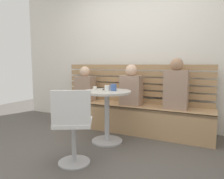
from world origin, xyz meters
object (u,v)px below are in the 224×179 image
at_px(person_child_middle, 131,87).
at_px(cafe_table, 107,106).
at_px(booth_bench, 128,117).
at_px(cup_espresso_small, 95,88).
at_px(phone_on_table, 106,89).
at_px(cup_ceramic_white, 107,88).
at_px(person_adult, 176,86).
at_px(white_chair, 73,124).
at_px(person_child_left, 85,86).
at_px(cup_mug_blue, 113,87).

bearing_deg(person_child_middle, cafe_table, -100.91).
bearing_deg(booth_bench, cup_espresso_small, -109.89).
height_order(person_child_middle, phone_on_table, person_child_middle).
bearing_deg(cup_ceramic_white, cup_espresso_small, -153.20).
xyz_separation_m(cafe_table, person_adult, (0.84, 0.63, 0.26)).
relative_size(booth_bench, phone_on_table, 19.29).
bearing_deg(phone_on_table, person_adult, 14.31).
bearing_deg(white_chair, booth_bench, 87.81).
bearing_deg(cup_ceramic_white, person_child_left, 142.62).
relative_size(white_chair, person_child_left, 1.34).
relative_size(person_adult, person_child_middle, 1.14).
relative_size(person_child_left, person_child_middle, 0.95).
bearing_deg(cup_mug_blue, person_adult, 36.89).
distance_m(white_chair, person_adult, 1.68).
distance_m(person_adult, person_child_middle, 0.72).
xyz_separation_m(person_adult, cup_espresso_small, (-1.02, -0.65, -0.02)).
distance_m(booth_bench, cup_espresso_small, 0.89).
xyz_separation_m(white_chair, cup_ceramic_white, (-0.03, 0.86, 0.31)).
height_order(booth_bench, phone_on_table, phone_on_table).
bearing_deg(cup_espresso_small, person_adult, 32.67).
relative_size(person_child_middle, phone_on_table, 4.79).
bearing_deg(booth_bench, phone_on_table, -106.02).
bearing_deg(phone_on_table, person_child_left, 130.16).
xyz_separation_m(cup_espresso_small, cup_ceramic_white, (0.16, 0.08, 0.01)).
bearing_deg(cup_espresso_small, cafe_table, 8.24).
height_order(person_child_left, person_child_middle, person_child_middle).
xyz_separation_m(cup_ceramic_white, phone_on_table, (-0.06, 0.08, -0.03)).
relative_size(cafe_table, person_child_left, 1.17).
xyz_separation_m(person_child_left, cup_ceramic_white, (0.77, -0.59, 0.06)).
height_order(booth_bench, person_adult, person_adult).
height_order(person_child_middle, cup_ceramic_white, person_child_middle).
xyz_separation_m(cup_espresso_small, cup_mug_blue, (0.26, 0.08, 0.02)).
bearing_deg(phone_on_table, person_child_middle, 53.43).
relative_size(white_chair, cup_espresso_small, 15.18).
bearing_deg(person_adult, phone_on_table, -151.75).
distance_m(white_chair, cup_ceramic_white, 0.91).
height_order(cafe_table, cup_mug_blue, cup_mug_blue).
bearing_deg(cafe_table, cup_ceramic_white, 112.79).
height_order(person_child_middle, cup_espresso_small, person_child_middle).
bearing_deg(cafe_table, phone_on_table, 123.28).
bearing_deg(person_child_left, cup_mug_blue, -34.07).
distance_m(cup_espresso_small, cup_mug_blue, 0.27).
bearing_deg(person_child_middle, cup_espresso_small, -114.79).
relative_size(person_adult, person_child_left, 1.20).
distance_m(person_adult, person_child_left, 1.63).
bearing_deg(white_chair, cafe_table, 90.35).
distance_m(person_child_left, phone_on_table, 0.88).
xyz_separation_m(white_chair, person_child_left, (-0.80, 1.45, 0.25)).
relative_size(cafe_table, phone_on_table, 5.29).
relative_size(person_child_middle, cup_mug_blue, 7.05).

